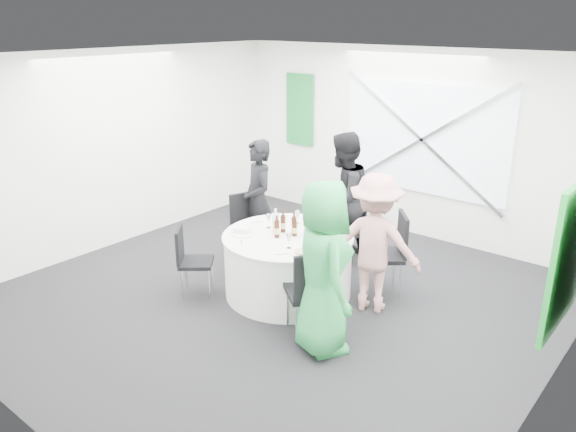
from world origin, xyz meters
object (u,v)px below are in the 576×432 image
Objects in this scene: person_woman_pink at (375,243)px; green_water_bottle at (309,226)px; person_man_back at (342,198)px; chair_back_right at (391,247)px; chair_front_left at (189,256)px; clear_water_bottle at (276,223)px; chair_back_left at (248,223)px; chair_back at (349,224)px; person_man_back_left at (258,201)px; banquet_table at (288,264)px; chair_front_right at (311,287)px; person_woman_green at (323,268)px.

green_water_bottle is at bearing -4.06° from person_woman_pink.
chair_back_right is at bearing 63.81° from person_man_back.
chair_front_left is 0.53× the size of person_woman_pink.
green_water_bottle is (1.10, 0.89, 0.40)m from chair_front_left.
green_water_bottle is 1.08× the size of clear_water_bottle.
chair_back_left reaches higher than chair_front_left.
green_water_bottle is (0.27, -1.09, -0.00)m from person_man_back.
person_man_back_left is at bearing -142.57° from chair_back.
banquet_table is at bearing 0.00° from person_man_back.
chair_back_right is (0.91, -0.47, 0.05)m from chair_back.
chair_front_right is 3.03× the size of green_water_bottle.
person_woman_green is (1.02, -0.70, 0.51)m from banquet_table.
chair_front_right is 1.18× the size of chair_front_left.
banquet_table is 1.19m from person_man_back_left.
chair_back is 0.58× the size of person_woman_pink.
person_man_back is at bearing -27.92° from chair_back_left.
banquet_table is at bearing -148.03° from green_water_bottle.
banquet_table is 4.70× the size of green_water_bottle.
chair_front_left is 0.51× the size of person_man_back_left.
person_man_back is 1.01× the size of person_woman_green.
chair_front_right is at bearing -50.76° from green_water_bottle.
chair_back is at bearing -62.66° from person_woman_pink.
chair_back_left reaches higher than chair_back.
person_woman_green reaches higher than green_water_bottle.
chair_back_left is 2.00m from chair_back_right.
banquet_table is 1.33m from person_man_back.
person_woman_pink is at bearing -100.30° from chair_front_left.
chair_front_right is (1.85, -1.02, 0.03)m from chair_back_left.
green_water_bottle reaches higher than chair_back_left.
chair_front_left is 0.48× the size of person_man_back.
clear_water_bottle reaches higher than chair_back.
person_man_back is (-0.06, 1.22, 0.52)m from banquet_table.
person_man_back is 1.11× the size of person_woman_pink.
person_woman_pink is (1.88, 1.09, 0.31)m from chair_front_left.
person_man_back is (0.90, 0.69, 0.05)m from person_man_back_left.
person_woman_pink reaches higher than chair_back_left.
chair_front_right reaches higher than banquet_table.
person_man_back_left reaches higher than banquet_table.
chair_back_right is 0.60× the size of person_man_back_left.
clear_water_bottle is at bearing 5.17° from person_woman_green.
chair_back_right is 3.07× the size of green_water_bottle.
banquet_table is at bearing -0.00° from person_woman_pink.
chair_back_right is 1.94m from person_man_back_left.
person_man_back is at bearing 85.61° from clear_water_bottle.
person_woman_green is 5.35× the size of green_water_bottle.
green_water_bottle is at bearing 31.97° from banquet_table.
chair_back is 1.35m from clear_water_bottle.
chair_back is at bearing -29.59° from chair_back_left.
chair_front_right is at bearing -65.54° from chair_back.
chair_back_left is 0.57× the size of person_man_back_left.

